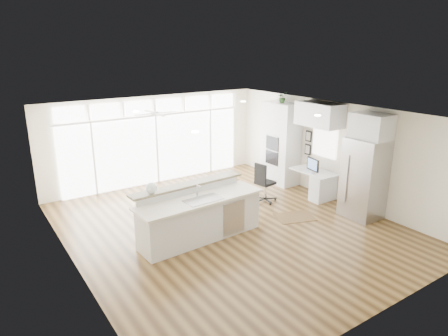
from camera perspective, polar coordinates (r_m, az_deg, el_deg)
floor at (r=9.61m, az=0.71°, el=-8.40°), size 7.00×8.00×0.02m
ceiling at (r=8.79m, az=0.78°, el=7.75°), size 7.00×8.00×0.02m
wall_back at (r=12.49m, az=-9.80°, el=4.00°), size 7.00×0.04×2.70m
wall_front at (r=6.48m, az=21.64°, el=-9.59°), size 7.00×0.04×2.70m
wall_left at (r=7.78m, az=-21.03°, el=-5.02°), size 0.04×8.00×2.70m
wall_right at (r=11.40m, az=15.37°, el=2.38°), size 0.04×8.00×2.70m
glass_wall at (r=12.51m, az=-9.62°, el=2.61°), size 5.80×0.06×2.08m
transom_row at (r=12.25m, az=-9.93°, el=8.65°), size 5.90×0.06×0.40m
desk_window at (r=11.51m, az=14.19°, el=3.64°), size 0.04×0.85×0.85m
ceiling_fan at (r=11.00m, az=-9.86°, el=8.24°), size 1.16×1.16×0.32m
recessed_lights at (r=8.96m, az=0.04°, el=7.80°), size 3.40×3.00×0.02m
oven_cabinet at (r=12.41m, az=8.06°, el=3.52°), size 0.64×1.20×2.50m
desk_nook at (r=11.60m, az=12.68°, el=-2.19°), size 0.72×1.30×0.76m
upper_cabinets at (r=11.15m, az=13.48°, el=7.46°), size 0.64×1.30×0.64m
refrigerator at (r=10.40m, az=19.38°, el=-1.41°), size 0.76×0.90×2.00m
fridge_cabinet at (r=10.13m, az=20.31°, el=5.64°), size 0.64×0.90×0.60m
framed_photos at (r=11.96m, az=11.95°, el=3.54°), size 0.06×0.22×0.80m
kitchen_island at (r=8.84m, az=-3.38°, el=-6.58°), size 2.99×1.26×1.16m
rug at (r=10.24m, az=10.07°, el=-6.91°), size 1.10×0.94×0.01m
office_chair at (r=10.96m, az=5.91°, el=-2.04°), size 0.65×0.61×1.10m
fishbowl at (r=8.47m, az=-10.34°, el=-2.82°), size 0.24×0.24×0.24m
monitor at (r=11.37m, az=12.59°, el=0.51°), size 0.16×0.49×0.41m
keyboard at (r=11.30m, az=11.93°, el=-0.57°), size 0.16×0.32×0.02m
potted_plant at (r=12.16m, az=8.33°, el=9.83°), size 0.34×0.37×0.25m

